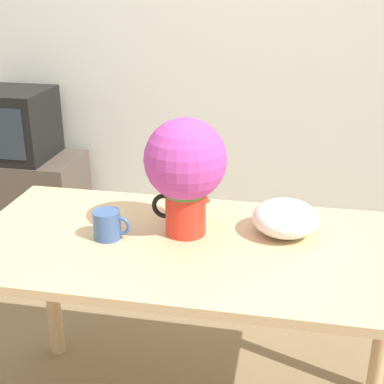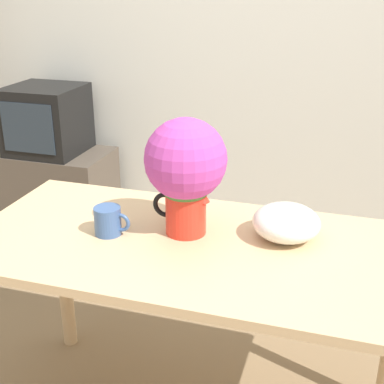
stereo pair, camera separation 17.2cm
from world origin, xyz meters
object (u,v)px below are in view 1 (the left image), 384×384
(white_bowl, at_px, (285,218))
(tv_set, at_px, (14,124))
(coffee_mug, at_px, (108,225))
(flower_vase, at_px, (185,169))

(white_bowl, bearing_deg, tv_set, 142.99)
(white_bowl, bearing_deg, coffee_mug, -166.01)
(flower_vase, relative_size, white_bowl, 1.78)
(coffee_mug, distance_m, tv_set, 1.75)
(coffee_mug, height_order, tv_set, tv_set)
(tv_set, bearing_deg, white_bowl, -37.01)
(flower_vase, distance_m, tv_set, 1.86)
(white_bowl, relative_size, tv_set, 0.51)
(flower_vase, height_order, white_bowl, flower_vase)
(flower_vase, bearing_deg, coffee_mug, -160.07)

